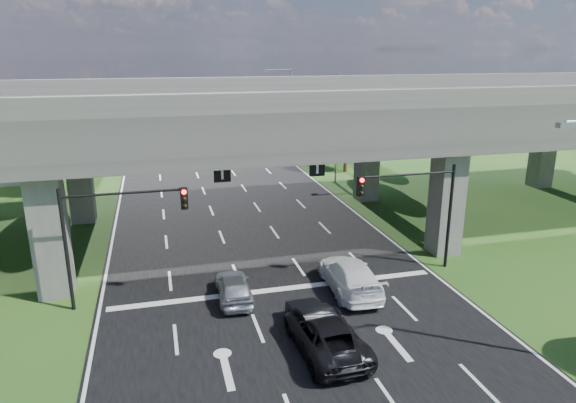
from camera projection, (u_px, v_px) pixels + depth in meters
name	position (u px, v px, depth m)	size (l,w,h in m)	color
ground	(296.00, 323.00, 23.38)	(160.00, 160.00, 0.00)	#204917
road	(254.00, 245.00, 32.65)	(18.00, 120.00, 0.03)	black
overpass	(246.00, 117.00, 32.25)	(80.00, 15.00, 10.00)	#363331
signal_right	(416.00, 200.00, 27.75)	(5.76, 0.54, 6.00)	black
signal_left	(113.00, 223.00, 23.94)	(5.76, 0.54, 6.00)	black
streetlight_far	(333.00, 120.00, 46.42)	(3.38, 0.25, 10.00)	gray
streetlight_beyond	(288.00, 103.00, 61.26)	(3.38, 0.25, 10.00)	gray
tree_left_near	(52.00, 139.00, 42.71)	(4.50, 4.50, 7.80)	black
tree_left_mid	(33.00, 134.00, 49.58)	(3.91, 3.90, 6.76)	black
tree_left_far	(86.00, 113.00, 57.70)	(4.80, 4.80, 8.32)	black
tree_right_near	(347.00, 127.00, 51.24)	(4.20, 4.20, 7.28)	black
tree_right_mid	(346.00, 120.00, 59.48)	(3.91, 3.90, 6.76)	black
tree_right_far	(295.00, 108.00, 65.74)	(4.50, 4.50, 7.80)	black
car_silver	(234.00, 287.00, 25.38)	(1.62, 4.02, 1.37)	silver
car_dark	(314.00, 320.00, 22.27)	(1.41, 4.04, 1.33)	black
car_white	(350.00, 276.00, 26.34)	(2.26, 5.57, 1.62)	white
car_trailing	(326.00, 334.00, 21.03)	(2.45, 5.31, 1.48)	black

